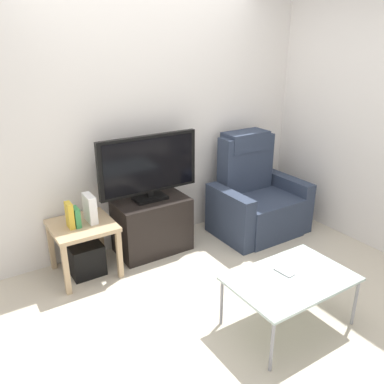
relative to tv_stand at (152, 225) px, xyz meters
name	(u,v)px	position (x,y,z in m)	size (l,w,h in m)	color
ground_plane	(208,288)	(0.09, -0.85, -0.28)	(6.40, 6.40, 0.00)	beige
wall_back	(144,118)	(0.09, 0.28, 1.02)	(6.40, 0.06, 2.60)	silver
wall_side	(365,117)	(1.97, -0.85, 1.02)	(0.06, 4.48, 2.60)	silver
tv_stand	(152,225)	(0.00, 0.00, 0.00)	(0.72, 0.43, 0.55)	black
television	(149,166)	(0.00, 0.02, 0.61)	(1.01, 0.20, 0.64)	black
recliner_armchair	(256,198)	(1.19, -0.19, 0.09)	(0.98, 0.78, 1.08)	#2D384C
side_table	(83,232)	(-0.71, -0.04, 0.14)	(0.54, 0.54, 0.50)	tan
subwoofer_box	(86,258)	(-0.71, -0.04, -0.13)	(0.29, 0.29, 0.29)	black
book_leftmost	(70,215)	(-0.81, -0.06, 0.34)	(0.05, 0.12, 0.23)	gold
book_middle	(76,217)	(-0.76, -0.06, 0.31)	(0.05, 0.13, 0.17)	#388C4C
game_console	(90,208)	(-0.62, -0.03, 0.35)	(0.07, 0.20, 0.25)	white
coffee_table	(291,281)	(0.33, -1.56, 0.11)	(0.90, 0.60, 0.41)	#B2C6C1
cell_phone	(284,272)	(0.34, -1.48, 0.14)	(0.07, 0.15, 0.01)	#B7B7BC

